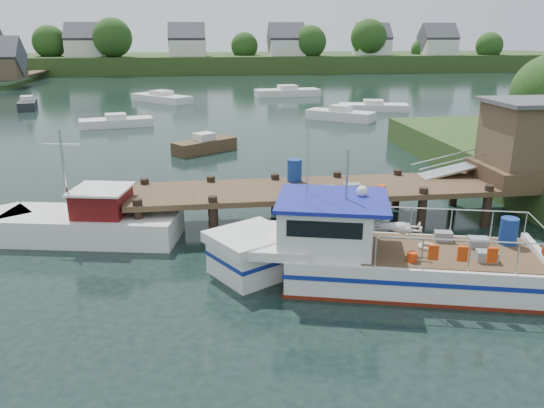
{
  "coord_description": "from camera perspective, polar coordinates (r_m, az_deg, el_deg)",
  "views": [
    {
      "loc": [
        -3.31,
        -18.53,
        6.9
      ],
      "look_at": [
        -1.0,
        -1.5,
        1.3
      ],
      "focal_mm": 35.0,
      "sensor_mm": 36.0,
      "label": 1
    }
  ],
  "objects": [
    {
      "name": "moored_far",
      "position": [
        60.65,
        1.67,
        11.95
      ],
      "size": [
        7.37,
        3.28,
        1.21
      ],
      "rotation": [
        0.0,
        0.0,
        0.38
      ],
      "color": "silver",
      "rests_on": "ground"
    },
    {
      "name": "dock",
      "position": [
        21.49,
        19.76,
        4.46
      ],
      "size": [
        16.6,
        3.0,
        4.78
      ],
      "color": "#4D3924",
      "rests_on": "ground"
    },
    {
      "name": "lobster_boat",
      "position": [
        15.43,
        10.13,
        -5.35
      ],
      "size": [
        9.63,
        4.84,
        4.66
      ],
      "rotation": [
        0.0,
        0.0,
        -0.26
      ],
      "color": "silver",
      "rests_on": "ground"
    },
    {
      "name": "far_shore",
      "position": [
        101.06,
        -6.04,
        15.24
      ],
      "size": [
        140.0,
        42.55,
        9.22
      ],
      "color": "#2E461C",
      "rests_on": "ground"
    },
    {
      "name": "moored_b",
      "position": [
        44.13,
        7.36,
        9.51
      ],
      "size": [
        5.48,
        4.84,
        1.21
      ],
      "rotation": [
        0.0,
        0.0,
        -0.05
      ],
      "color": "silver",
      "rests_on": "ground"
    },
    {
      "name": "moored_rowboat",
      "position": [
        32.26,
        -7.26,
        6.33
      ],
      "size": [
        3.99,
        3.35,
        1.14
      ],
      "rotation": [
        0.0,
        0.0,
        0.09
      ],
      "color": "#4D3924",
      "rests_on": "ground"
    },
    {
      "name": "moored_e",
      "position": [
        55.34,
        -24.81,
        9.74
      ],
      "size": [
        2.39,
        4.6,
        1.21
      ],
      "rotation": [
        0.0,
        0.0,
        0.39
      ],
      "color": "black",
      "rests_on": "ground"
    },
    {
      "name": "moored_a",
      "position": [
        42.42,
        -16.42,
        8.47
      ],
      "size": [
        5.62,
        2.9,
        0.99
      ],
      "rotation": [
        0.0,
        0.0,
        -0.14
      ],
      "color": "silver",
      "rests_on": "ground"
    },
    {
      "name": "moored_d",
      "position": [
        56.42,
        -11.79,
        11.11
      ],
      "size": [
        6.49,
        6.58,
        1.17
      ],
      "rotation": [
        0.0,
        0.0,
        0.25
      ],
      "color": "silver",
      "rests_on": "ground"
    },
    {
      "name": "moored_c",
      "position": [
        50.08,
        10.83,
        10.24
      ],
      "size": [
        6.5,
        3.41,
        0.98
      ],
      "rotation": [
        0.0,
        0.0,
        -0.4
      ],
      "color": "silver",
      "rests_on": "ground"
    },
    {
      "name": "ground_plane",
      "position": [
        20.04,
        2.26,
        -2.1
      ],
      "size": [
        160.0,
        160.0,
        0.0
      ],
      "primitive_type": "plane",
      "color": "black"
    },
    {
      "name": "work_boat",
      "position": [
        19.55,
        -19.83,
        -1.82
      ],
      "size": [
        7.37,
        3.43,
        3.85
      ],
      "rotation": [
        0.0,
        0.0,
        -0.2
      ],
      "color": "silver",
      "rests_on": "ground"
    }
  ]
}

